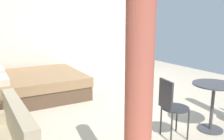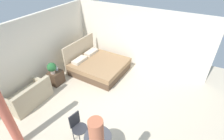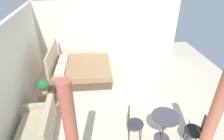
{
  "view_description": "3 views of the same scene",
  "coord_description": "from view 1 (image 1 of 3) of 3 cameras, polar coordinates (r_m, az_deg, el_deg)",
  "views": [
    {
      "loc": [
        -3.88,
        2.35,
        1.72
      ],
      "look_at": [
        -0.07,
        0.01,
        0.75
      ],
      "focal_mm": 37.61,
      "sensor_mm": 36.0,
      "label": 1
    },
    {
      "loc": [
        -3.69,
        -2.2,
        4.23
      ],
      "look_at": [
        0.61,
        0.12,
        0.91
      ],
      "focal_mm": 27.21,
      "sensor_mm": 36.0,
      "label": 2
    },
    {
      "loc": [
        -4.76,
        0.87,
        3.88
      ],
      "look_at": [
        0.13,
        0.22,
        0.97
      ],
      "focal_mm": 30.09,
      "sensor_mm": 36.0,
      "label": 3
    }
  ],
  "objects": [
    {
      "name": "ground_plane",
      "position": [
        4.86,
        -0.36,
        -8.64
      ],
      "size": [
        8.53,
        8.86,
        0.02
      ],
      "primitive_type": "cube",
      "color": "beige"
    },
    {
      "name": "curtain_right",
      "position": [
        1.82,
        6.59,
        -4.09
      ],
      "size": [
        0.22,
        0.22,
        2.42
      ],
      "color": "#C15B47",
      "rests_on": "ground"
    },
    {
      "name": "balcony_table",
      "position": [
        3.96,
        23.34,
        -6.31
      ],
      "size": [
        0.65,
        0.65,
        0.76
      ],
      "color": "#3F3F44",
      "rests_on": "ground"
    },
    {
      "name": "wall_right",
      "position": [
        7.06,
        -12.2,
        8.43
      ],
      "size": [
        0.12,
        5.86,
        2.57
      ],
      "primitive_type": "cube",
      "color": "silver",
      "rests_on": "ground"
    },
    {
      "name": "cafe_chair_near_couch",
      "position": [
        3.5,
        14.04,
        -7.88
      ],
      "size": [
        0.47,
        0.47,
        0.89
      ],
      "color": "#2D2D33",
      "rests_on": "ground"
    },
    {
      "name": "bed",
      "position": [
        5.61,
        -19.17,
        -3.26
      ],
      "size": [
        2.01,
        2.19,
        1.24
      ],
      "color": "brown",
      "rests_on": "ground"
    }
  ]
}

